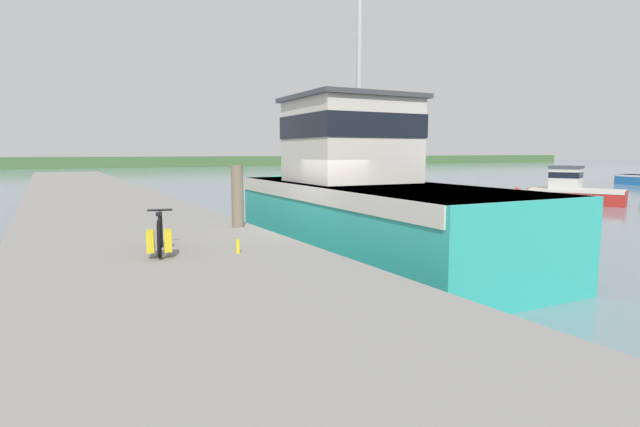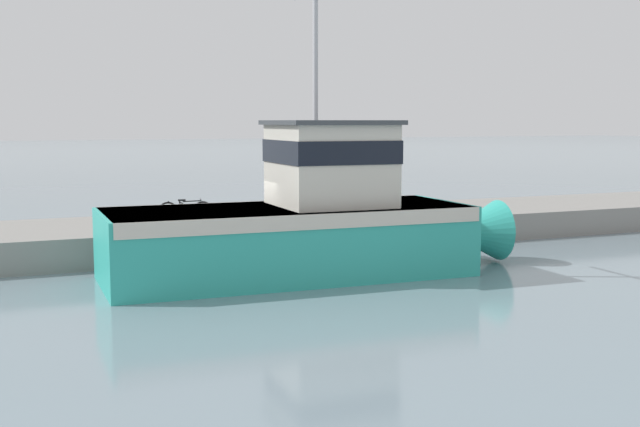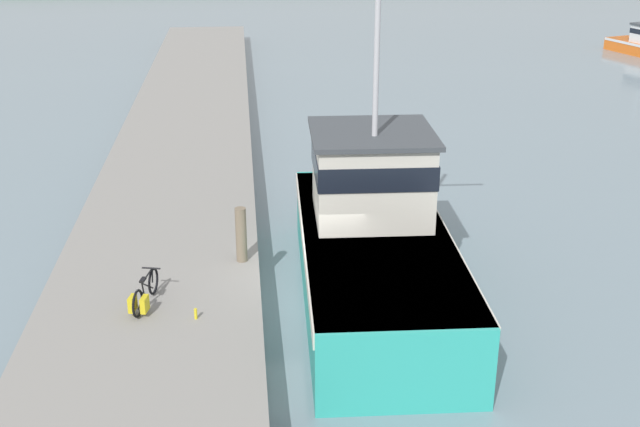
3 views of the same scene
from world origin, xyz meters
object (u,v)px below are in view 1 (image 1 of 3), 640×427
(fishing_boat_main, at_px, (362,197))
(mooring_post, at_px, (237,196))
(bicycle_touring, at_px, (160,235))
(water_bottle_by_bike, at_px, (238,246))
(boat_orange_near, at_px, (571,190))
(boat_red_outer, at_px, (378,171))

(fishing_boat_main, bearing_deg, mooring_post, 178.38)
(bicycle_touring, bearing_deg, water_bottle_by_bike, -14.62)
(bicycle_touring, bearing_deg, mooring_post, 58.69)
(boat_orange_near, distance_m, bicycle_touring, 23.98)
(mooring_post, distance_m, water_bottle_by_bike, 3.18)
(fishing_boat_main, bearing_deg, boat_red_outer, 55.95)
(boat_red_outer, distance_m, water_bottle_by_bike, 43.50)
(fishing_boat_main, relative_size, bicycle_touring, 6.69)
(water_bottle_by_bike, bearing_deg, boat_orange_near, 21.45)
(boat_orange_near, height_order, mooring_post, mooring_post)
(boat_red_outer, bearing_deg, mooring_post, 32.47)
(boat_orange_near, bearing_deg, boat_red_outer, 50.51)
(boat_orange_near, bearing_deg, mooring_post, 168.19)
(boat_orange_near, height_order, boat_red_outer, boat_red_outer)
(bicycle_touring, xyz_separation_m, water_bottle_by_bike, (1.19, -0.61, -0.20))
(fishing_boat_main, distance_m, boat_red_outer, 38.66)
(boat_orange_near, xyz_separation_m, bicycle_touring, (-22.66, -7.82, 0.55))
(boat_red_outer, bearing_deg, water_bottle_by_bike, 33.92)
(boat_red_outer, relative_size, water_bottle_by_bike, 22.31)
(boat_orange_near, height_order, water_bottle_by_bike, boat_orange_near)
(boat_orange_near, bearing_deg, fishing_boat_main, 171.63)
(fishing_boat_main, relative_size, mooring_post, 7.97)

